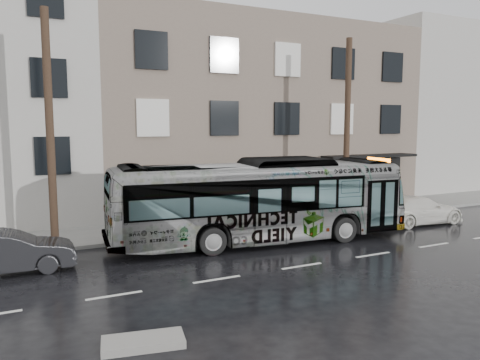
# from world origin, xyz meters

# --- Properties ---
(ground) EXTENTS (120.00, 120.00, 0.00)m
(ground) POSITION_xyz_m (0.00, 0.00, 0.00)
(ground) COLOR black
(ground) RESTS_ON ground
(sidewalk) EXTENTS (90.00, 3.60, 0.15)m
(sidewalk) POSITION_xyz_m (0.00, 4.90, 0.07)
(sidewalk) COLOR gray
(sidewalk) RESTS_ON ground
(building_taupe) EXTENTS (20.00, 12.00, 11.00)m
(building_taupe) POSITION_xyz_m (5.00, 12.70, 5.50)
(building_taupe) COLOR #766A5A
(building_taupe) RESTS_ON ground
(building_filler) EXTENTS (18.00, 12.00, 12.00)m
(building_filler) POSITION_xyz_m (24.00, 12.70, 6.00)
(building_filler) COLOR #AAA7A1
(building_filler) RESTS_ON ground
(utility_pole_front) EXTENTS (0.30, 0.30, 9.00)m
(utility_pole_front) POSITION_xyz_m (6.50, 3.30, 4.65)
(utility_pole_front) COLOR #3D2B1E
(utility_pole_front) RESTS_ON sidewalk
(utility_pole_rear) EXTENTS (0.30, 0.30, 9.00)m
(utility_pole_rear) POSITION_xyz_m (-7.50, 3.30, 4.65)
(utility_pole_rear) COLOR #3D2B1E
(utility_pole_rear) RESTS_ON sidewalk
(sign_post) EXTENTS (0.06, 0.06, 2.40)m
(sign_post) POSITION_xyz_m (7.60, 3.30, 1.35)
(sign_post) COLOR slate
(sign_post) RESTS_ON sidewalk
(bus) EXTENTS (12.71, 4.24, 3.47)m
(bus) POSITION_xyz_m (0.28, 1.13, 1.74)
(bus) COLOR #B2B2B2
(bus) RESTS_ON ground
(white_sedan) EXTENTS (4.87, 2.19, 1.39)m
(white_sedan) POSITION_xyz_m (9.05, 0.86, 0.69)
(white_sedan) COLOR white
(white_sedan) RESTS_ON ground
(dark_sedan) EXTENTS (4.33, 1.68, 1.41)m
(dark_sedan) POSITION_xyz_m (-9.14, 1.14, 0.70)
(dark_sedan) COLOR black
(dark_sedan) RESTS_ON ground
(slush_pile) EXTENTS (1.92, 1.12, 0.18)m
(slush_pile) POSITION_xyz_m (-6.43, -5.90, 0.09)
(slush_pile) COLOR gray
(slush_pile) RESTS_ON ground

